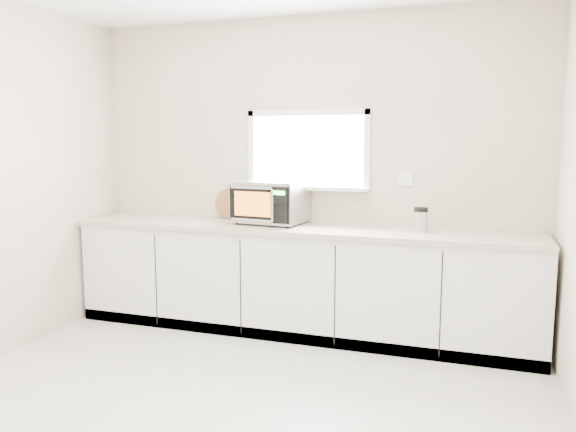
% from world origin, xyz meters
% --- Properties ---
extents(ground, '(4.00, 4.00, 0.00)m').
position_xyz_m(ground, '(0.00, 0.00, 0.00)').
color(ground, beige).
rests_on(ground, ground).
extents(back_wall, '(4.00, 0.17, 2.70)m').
position_xyz_m(back_wall, '(0.00, 2.00, 1.36)').
color(back_wall, beige).
rests_on(back_wall, ground).
extents(cabinets, '(3.92, 0.60, 0.88)m').
position_xyz_m(cabinets, '(0.00, 1.70, 0.44)').
color(cabinets, silver).
rests_on(cabinets, ground).
extents(countertop, '(3.92, 0.64, 0.04)m').
position_xyz_m(countertop, '(0.00, 1.69, 0.90)').
color(countertop, '#C1B39F').
rests_on(countertop, cabinets).
extents(microwave, '(0.62, 0.52, 0.37)m').
position_xyz_m(microwave, '(-0.28, 1.78, 1.11)').
color(microwave, black).
rests_on(microwave, countertop).
extents(knife_block, '(0.16, 0.23, 0.30)m').
position_xyz_m(knife_block, '(-0.44, 1.71, 1.05)').
color(knife_block, '#4C291B').
rests_on(knife_block, countertop).
extents(cutting_board, '(0.28, 0.07, 0.28)m').
position_xyz_m(cutting_board, '(-0.73, 1.94, 1.06)').
color(cutting_board, olive).
rests_on(cutting_board, countertop).
extents(coffee_grinder, '(0.12, 0.12, 0.20)m').
position_xyz_m(coffee_grinder, '(1.00, 1.76, 1.02)').
color(coffee_grinder, '#B0B2B7').
rests_on(coffee_grinder, countertop).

